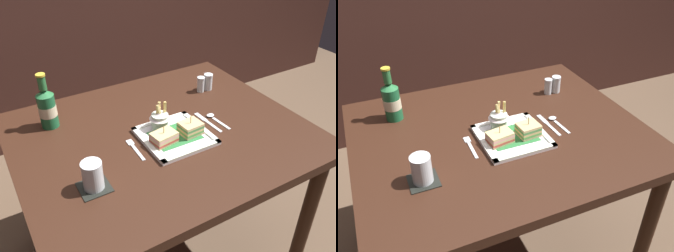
% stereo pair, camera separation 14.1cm
% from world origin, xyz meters
% --- Properties ---
extents(ground_plane, '(6.00, 6.00, 0.00)m').
position_xyz_m(ground_plane, '(0.00, 0.00, 0.00)').
color(ground_plane, brown).
extents(dining_table, '(1.15, 0.96, 0.73)m').
position_xyz_m(dining_table, '(0.00, 0.00, 0.64)').
color(dining_table, '#331B11').
rests_on(dining_table, ground_plane).
extents(square_plate, '(0.26, 0.26, 0.02)m').
position_xyz_m(square_plate, '(0.02, -0.07, 0.73)').
color(square_plate, white).
rests_on(square_plate, dining_table).
extents(sandwich_half_left, '(0.10, 0.08, 0.07)m').
position_xyz_m(sandwich_half_left, '(-0.04, -0.08, 0.76)').
color(sandwich_half_left, tan).
rests_on(sandwich_half_left, square_plate).
extents(sandwich_half_right, '(0.09, 0.08, 0.08)m').
position_xyz_m(sandwich_half_right, '(0.08, -0.08, 0.76)').
color(sandwich_half_right, tan).
rests_on(sandwich_half_right, square_plate).
extents(fries_cup, '(0.08, 0.08, 0.11)m').
position_xyz_m(fries_cup, '(0.00, 0.01, 0.78)').
color(fries_cup, silver).
rests_on(fries_cup, square_plate).
extents(beer_bottle, '(0.07, 0.07, 0.23)m').
position_xyz_m(beer_bottle, '(-0.37, 0.27, 0.82)').
color(beer_bottle, '#1D653A').
rests_on(beer_bottle, dining_table).
extents(drink_coaster, '(0.10, 0.10, 0.00)m').
position_xyz_m(drink_coaster, '(-0.35, -0.17, 0.73)').
color(drink_coaster, black).
rests_on(drink_coaster, dining_table).
extents(water_glass, '(0.07, 0.07, 0.10)m').
position_xyz_m(water_glass, '(-0.35, -0.17, 0.78)').
color(water_glass, silver).
rests_on(water_glass, dining_table).
extents(fork, '(0.03, 0.14, 0.00)m').
position_xyz_m(fork, '(-0.14, -0.05, 0.73)').
color(fork, silver).
rests_on(fork, dining_table).
extents(knife, '(0.02, 0.17, 0.00)m').
position_xyz_m(knife, '(0.20, -0.03, 0.73)').
color(knife, silver).
rests_on(knife, dining_table).
extents(spoon, '(0.03, 0.14, 0.01)m').
position_xyz_m(spoon, '(0.24, -0.03, 0.73)').
color(spoon, silver).
rests_on(spoon, dining_table).
extents(salt_shaker, '(0.04, 0.04, 0.07)m').
position_xyz_m(salt_shaker, '(0.33, 0.20, 0.76)').
color(salt_shaker, silver).
rests_on(salt_shaker, dining_table).
extents(pepper_shaker, '(0.04, 0.04, 0.08)m').
position_xyz_m(pepper_shaker, '(0.38, 0.20, 0.76)').
color(pepper_shaker, silver).
rests_on(pepper_shaker, dining_table).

